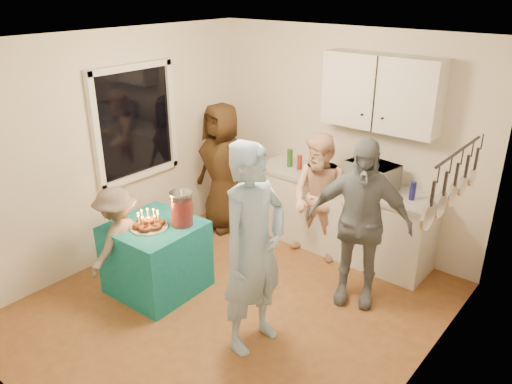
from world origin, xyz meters
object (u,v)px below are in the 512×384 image
Objects in this scene: counter at (340,217)px; punch_jar at (182,210)px; woman_back_center at (320,199)px; microwave at (372,175)px; man_birthday at (254,249)px; child_near_left at (119,242)px; party_table at (156,257)px; woman_back_right at (359,223)px; woman_back_left at (222,168)px.

counter is 2.02m from punch_jar.
counter is 1.45× the size of woman_back_center.
punch_jar is at bearing -114.76° from counter.
woman_back_center is at bearing -134.03° from microwave.
child_near_left is at bearing 103.72° from man_birthday.
microwave is at bearing 37.55° from woman_back_center.
microwave is at bearing 130.01° from child_near_left.
party_table is 0.63m from punch_jar.
counter is 2.23m from party_table.
party_table is at bearing -119.40° from woman_back_center.
woman_back_center is 0.87× the size of woman_back_right.
woman_back_right is (1.47, 0.97, -0.06)m from punch_jar.
microwave reaches higher than counter.
punch_jar reaches higher than party_table.
microwave is 0.45× the size of child_near_left.
child_near_left is at bearing -135.05° from punch_jar.
party_table is (-1.41, -1.97, -0.68)m from microwave.
man_birthday is 1.64m from child_near_left.
punch_jar reaches higher than counter.
man_birthday reaches higher than woman_back_center.
punch_jar is at bearing -168.60° from woman_back_right.
woman_back_center is at bearing 16.13° from woman_back_left.
woman_back_left is (-0.45, 1.52, 0.46)m from party_table.
party_table is 1.93m from woman_back_center.
woman_back_right is (0.29, -0.80, -0.19)m from microwave.
man_birthday is at bearing -76.15° from woman_back_center.
punch_jar is 0.29× the size of child_near_left.
microwave is at bearing 54.46° from party_table.
woman_back_center reaches higher than microwave.
man_birthday reaches higher than woman_back_right.
punch_jar is (-0.82, -1.78, 0.50)m from counter.
punch_jar is at bearing 40.09° from party_table.
woman_back_right reaches higher than counter.
counter is at bearing -170.63° from microwave.
woman_back_right is at bearing -50.89° from counter.
woman_back_right reaches higher than woman_back_left.
man_birthday reaches higher than counter.
microwave reaches higher than punch_jar.
man_birthday is 1.69m from woman_back_center.
woman_back_right reaches higher than microwave.
woman_back_left is 0.97× the size of woman_back_right.
man_birthday is at bearing -81.76° from counter.
woman_back_right is (0.74, -0.47, 0.11)m from woman_back_center.
child_near_left is (0.21, -1.79, -0.25)m from woman_back_left.
party_table is (-1.05, -1.97, -0.05)m from counter.
party_table is 0.44× the size of man_birthday.
counter is at bearing 75.91° from woman_back_center.
child_near_left reaches higher than counter.
party_table is at bearing 93.81° from man_birthday.
child_near_left is (-1.94, -1.44, -0.28)m from woman_back_right.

